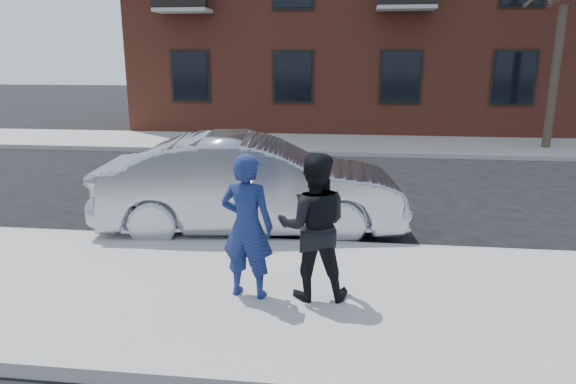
# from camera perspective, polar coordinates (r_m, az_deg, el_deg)

# --- Properties ---
(ground) EXTENTS (100.00, 100.00, 0.00)m
(ground) POSITION_cam_1_polar(r_m,az_deg,el_deg) (6.60, 20.52, -11.71)
(ground) COLOR black
(ground) RESTS_ON ground
(near_sidewalk) EXTENTS (50.00, 3.50, 0.15)m
(near_sidewalk) POSITION_cam_1_polar(r_m,az_deg,el_deg) (6.35, 21.09, -12.08)
(near_sidewalk) COLOR #9B9993
(near_sidewalk) RESTS_ON ground
(near_curb) EXTENTS (50.00, 0.10, 0.15)m
(near_curb) POSITION_cam_1_polar(r_m,az_deg,el_deg) (7.96, 18.07, -6.35)
(near_curb) COLOR #999691
(near_curb) RESTS_ON ground
(far_sidewalk) EXTENTS (50.00, 3.50, 0.15)m
(far_sidewalk) POSITION_cam_1_polar(r_m,az_deg,el_deg) (17.30, 12.19, 5.10)
(far_sidewalk) COLOR #9B9993
(far_sidewalk) RESTS_ON ground
(far_curb) EXTENTS (50.00, 0.10, 0.15)m
(far_curb) POSITION_cam_1_polar(r_m,az_deg,el_deg) (15.54, 12.75, 4.02)
(far_curb) COLOR #999691
(far_curb) RESTS_ON ground
(silver_sedan) EXTENTS (5.10, 2.32, 1.62)m
(silver_sedan) POSITION_cam_1_polar(r_m,az_deg,el_deg) (8.46, -3.98, 0.78)
(silver_sedan) COLOR #999BA3
(silver_sedan) RESTS_ON ground
(man_hoodie) EXTENTS (0.67, 0.54, 1.68)m
(man_hoodie) POSITION_cam_1_polar(r_m,az_deg,el_deg) (5.82, -4.57, -3.83)
(man_hoodie) COLOR navy
(man_hoodie) RESTS_ON near_sidewalk
(man_peacoat) EXTENTS (0.88, 0.71, 1.69)m
(man_peacoat) POSITION_cam_1_polar(r_m,az_deg,el_deg) (5.78, 2.85, -3.85)
(man_peacoat) COLOR black
(man_peacoat) RESTS_ON near_sidewalk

